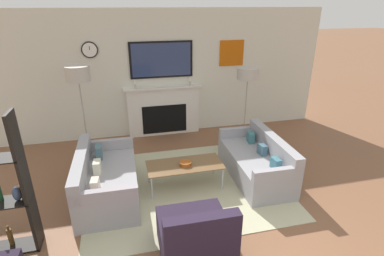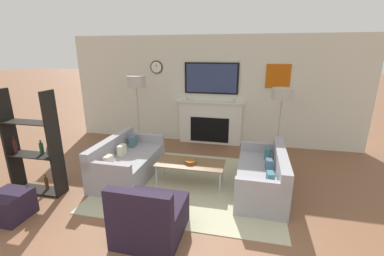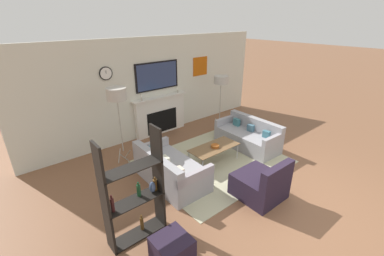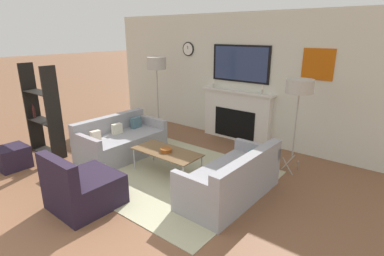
{
  "view_description": "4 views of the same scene",
  "coord_description": "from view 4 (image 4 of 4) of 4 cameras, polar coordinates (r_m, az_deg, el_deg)",
  "views": [
    {
      "loc": [
        -0.88,
        -1.82,
        2.78
      ],
      "look_at": [
        0.28,
        2.96,
        0.72
      ],
      "focal_mm": 28.0,
      "sensor_mm": 36.0,
      "label": 1
    },
    {
      "loc": [
        0.92,
        -1.83,
        2.31
      ],
      "look_at": [
        -0.08,
        2.71,
        0.92
      ],
      "focal_mm": 24.0,
      "sensor_mm": 36.0,
      "label": 2
    },
    {
      "loc": [
        -3.75,
        -1.44,
        3.16
      ],
      "look_at": [
        -0.26,
        2.75,
        0.79
      ],
      "focal_mm": 24.0,
      "sensor_mm": 36.0,
      "label": 3
    },
    {
      "loc": [
        3.21,
        -1.1,
        2.29
      ],
      "look_at": [
        0.32,
        2.51,
        0.82
      ],
      "focal_mm": 28.0,
      "sensor_mm": 36.0,
      "label": 4
    }
  ],
  "objects": [
    {
      "name": "ground_plane",
      "position": [
        4.09,
        -27.96,
        -18.73
      ],
      "size": [
        60.0,
        60.0,
        0.0
      ],
      "primitive_type": "plane",
      "color": "brown"
    },
    {
      "name": "ottoman",
      "position": [
        6.18,
        -31.02,
        -4.81
      ],
      "size": [
        0.49,
        0.49,
        0.39
      ],
      "color": "#241A2C",
      "rests_on": "ground_plane"
    },
    {
      "name": "floor_lamp_left",
      "position": [
        6.8,
        -6.76,
        11.95
      ],
      "size": [
        0.42,
        0.42,
        1.79
      ],
      "color": "#9E998E",
      "rests_on": "ground_plane"
    },
    {
      "name": "shelf_unit",
      "position": [
        6.37,
        -26.43,
        2.32
      ],
      "size": [
        0.89,
        0.28,
        1.75
      ],
      "color": "black",
      "rests_on": "ground_plane"
    },
    {
      "name": "area_rug",
      "position": [
        5.19,
        -4.48,
        -8.54
      ],
      "size": [
        3.12,
        2.59,
        0.01
      ],
      "color": "#B3B08D",
      "rests_on": "ground_plane"
    },
    {
      "name": "armchair",
      "position": [
        4.4,
        -20.12,
        -10.86
      ],
      "size": [
        0.82,
        0.85,
        0.82
      ],
      "color": "#241A2C",
      "rests_on": "ground_plane"
    },
    {
      "name": "couch_right",
      "position": [
        4.39,
        7.64,
        -9.86
      ],
      "size": [
        0.8,
        1.68,
        0.73
      ],
      "color": "#959499",
      "rests_on": "ground_plane"
    },
    {
      "name": "coffee_table",
      "position": [
        5.02,
        -4.86,
        -4.67
      ],
      "size": [
        1.2,
        0.54,
        0.41
      ],
      "color": "brown",
      "rests_on": "ground_plane"
    },
    {
      "name": "decorative_bowl",
      "position": [
        4.98,
        -4.97,
        -4.15
      ],
      "size": [
        0.2,
        0.2,
        0.06
      ],
      "color": "#9D4918",
      "rests_on": "coffee_table"
    },
    {
      "name": "fireplace_wall",
      "position": [
        6.61,
        9.16,
        8.19
      ],
      "size": [
        7.4,
        0.28,
        2.7
      ],
      "color": "silver",
      "rests_on": "ground_plane"
    },
    {
      "name": "couch_left",
      "position": [
        5.94,
        -13.4,
        -2.63
      ],
      "size": [
        0.88,
        1.63,
        0.75
      ],
      "color": "#959499",
      "rests_on": "ground_plane"
    },
    {
      "name": "floor_lamp_right",
      "position": [
        5.09,
        19.84,
        7.25
      ],
      "size": [
        0.44,
        0.44,
        1.6
      ],
      "color": "#9E998E",
      "rests_on": "ground_plane"
    }
  ]
}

